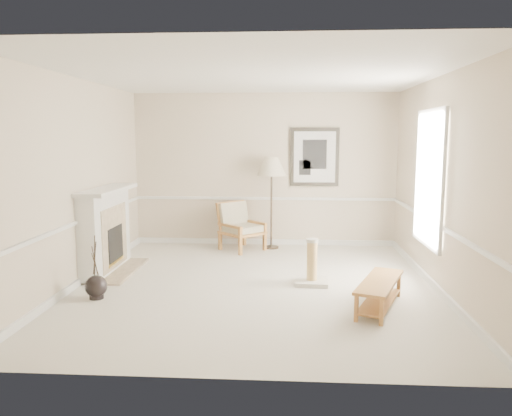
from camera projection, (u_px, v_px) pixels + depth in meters
The scene contains 8 objects.
ground at pixel (255, 285), 7.04m from camera, with size 5.50×5.50×0.00m, color silver.
room at pixel (265, 153), 6.84m from camera, with size 5.04×5.54×2.92m.
fireplace at pixel (106, 231), 7.69m from camera, with size 0.64×1.64×1.31m.
floor_vase at pixel (96, 287), 6.45m from camera, with size 0.29×0.29×0.84m.
armchair at pixel (239, 224), 9.24m from camera, with size 0.97×0.97×0.88m.
floor_lamp at pixel (272, 169), 9.19m from camera, with size 0.65×0.65×1.71m.
bench at pixel (379, 290), 6.08m from camera, with size 0.80×1.29×0.35m.
scratching_post at pixel (312, 270), 7.11m from camera, with size 0.48×0.48×0.65m.
Camera 1 is at (0.45, -6.80, 2.09)m, focal length 35.00 mm.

